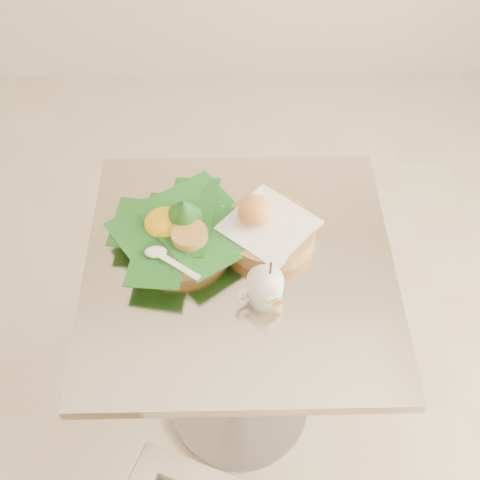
{
  "coord_description": "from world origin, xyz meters",
  "views": [
    {
      "loc": [
        0.16,
        -0.8,
        1.83
      ],
      "look_at": [
        0.18,
        0.04,
        0.82
      ],
      "focal_mm": 45.0,
      "sensor_mm": 36.0,
      "label": 1
    }
  ],
  "objects_px": {
    "cafe_table": "(240,316)",
    "rice_basket": "(179,228)",
    "bread_basket": "(267,228)",
    "coffee_mug": "(264,288)"
  },
  "relations": [
    {
      "from": "cafe_table",
      "to": "bread_basket",
      "type": "relative_size",
      "value": 2.94
    },
    {
      "from": "bread_basket",
      "to": "rice_basket",
      "type": "bearing_deg",
      "value": -178.99
    },
    {
      "from": "bread_basket",
      "to": "coffee_mug",
      "type": "height_order",
      "value": "coffee_mug"
    },
    {
      "from": "cafe_table",
      "to": "coffee_mug",
      "type": "distance_m",
      "value": 0.28
    },
    {
      "from": "cafe_table",
      "to": "rice_basket",
      "type": "bearing_deg",
      "value": 151.8
    },
    {
      "from": "cafe_table",
      "to": "bread_basket",
      "type": "xyz_separation_m",
      "value": [
        0.06,
        0.08,
        0.25
      ]
    },
    {
      "from": "cafe_table",
      "to": "coffee_mug",
      "type": "relative_size",
      "value": 5.57
    },
    {
      "from": "coffee_mug",
      "to": "rice_basket",
      "type": "bearing_deg",
      "value": 138.04
    },
    {
      "from": "cafe_table",
      "to": "bread_basket",
      "type": "bearing_deg",
      "value": 49.83
    },
    {
      "from": "cafe_table",
      "to": "rice_basket",
      "type": "xyz_separation_m",
      "value": [
        -0.14,
        0.07,
        0.26
      ]
    }
  ]
}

